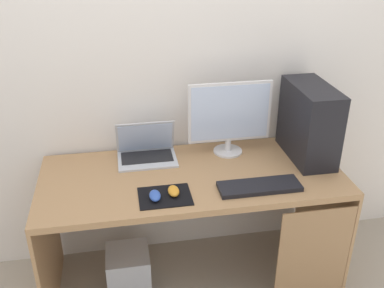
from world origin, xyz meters
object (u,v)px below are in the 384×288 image
at_px(pc_tower, 309,122).
at_px(keyboard, 259,186).
at_px(mouse_left, 174,191).
at_px(mouse_right, 155,196).
at_px(monitor, 230,117).
at_px(laptop, 147,151).
at_px(subwoofer, 129,269).

xyz_separation_m(pc_tower, keyboard, (-0.37, -0.29, -0.20)).
relative_size(mouse_left, mouse_right, 1.00).
bearing_deg(pc_tower, keyboard, -141.64).
bearing_deg(pc_tower, mouse_left, -161.31).
bearing_deg(mouse_right, keyboard, 0.54).
relative_size(monitor, mouse_right, 4.95).
distance_m(keyboard, mouse_left, 0.44).
relative_size(pc_tower, laptop, 1.32).
height_order(keyboard, subwoofer, keyboard).
height_order(laptop, keyboard, laptop).
bearing_deg(monitor, mouse_left, -134.30).
xyz_separation_m(keyboard, mouse_left, (-0.44, 0.02, 0.01)).
relative_size(laptop, mouse_right, 3.45).
bearing_deg(laptop, mouse_left, -76.33).
bearing_deg(mouse_right, mouse_left, 14.74).
xyz_separation_m(laptop, mouse_left, (0.10, -0.40, -0.02)).
relative_size(laptop, keyboard, 0.79).
distance_m(monitor, keyboard, 0.47).
relative_size(mouse_right, subwoofer, 0.38).
bearing_deg(mouse_left, laptop, 103.67).
relative_size(pc_tower, mouse_left, 4.56).
relative_size(laptop, subwoofer, 1.32).
distance_m(laptop, mouse_left, 0.42).
relative_size(monitor, subwoofer, 1.90).
xyz_separation_m(mouse_right, subwoofer, (-0.16, 0.23, -0.65)).
bearing_deg(keyboard, monitor, 98.27).
bearing_deg(laptop, mouse_right, -89.59).
bearing_deg(keyboard, laptop, 141.67).
height_order(pc_tower, mouse_right, pc_tower).
height_order(laptop, subwoofer, laptop).
distance_m(monitor, laptop, 0.51).
bearing_deg(keyboard, subwoofer, 162.23).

